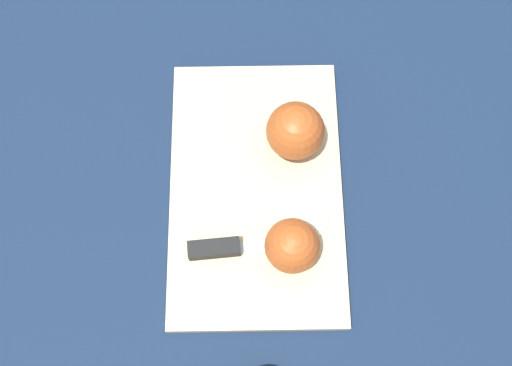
{
  "coord_description": "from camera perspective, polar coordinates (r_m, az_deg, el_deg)",
  "views": [
    {
      "loc": [
        0.27,
        -0.01,
        0.79
      ],
      "look_at": [
        0.0,
        0.0,
        0.04
      ],
      "focal_mm": 42.0,
      "sensor_mm": 36.0,
      "label": 1
    }
  ],
  "objects": [
    {
      "name": "apple_half_right",
      "position": [
        0.76,
        3.44,
        -5.99
      ],
      "size": [
        0.07,
        0.07,
        0.07
      ],
      "rotation": [
        0.0,
        0.0,
        4.58
      ],
      "color": "#AD4C1E",
      "rests_on": "cutting_board"
    },
    {
      "name": "apple_slice",
      "position": [
        0.81,
        4.65,
        -3.15
      ],
      "size": [
        0.07,
        0.07,
        0.01
      ],
      "color": "beige",
      "rests_on": "cutting_board"
    },
    {
      "name": "apple_half_left",
      "position": [
        0.81,
        3.77,
        5.0
      ],
      "size": [
        0.08,
        0.08,
        0.08
      ],
      "rotation": [
        0.0,
        0.0,
        2.38
      ],
      "color": "#AD4C1E",
      "rests_on": "cutting_board"
    },
    {
      "name": "ground_plane",
      "position": [
        0.84,
        0.0,
        -0.89
      ],
      "size": [
        4.0,
        4.0,
        0.0
      ],
      "primitive_type": "plane",
      "color": "#14233D"
    },
    {
      "name": "cutting_board",
      "position": [
        0.83,
        0.0,
        -0.68
      ],
      "size": [
        0.38,
        0.24,
        0.02
      ],
      "color": "#D1B789",
      "rests_on": "ground_plane"
    },
    {
      "name": "knife",
      "position": [
        0.79,
        -3.32,
        -6.21
      ],
      "size": [
        0.03,
        0.16,
        0.02
      ],
      "rotation": [
        0.0,
        0.0,
        1.64
      ],
      "color": "silver",
      "rests_on": "cutting_board"
    }
  ]
}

